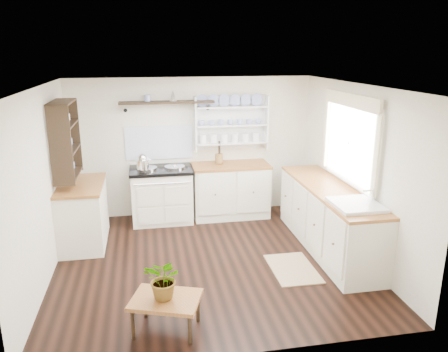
{
  "coord_description": "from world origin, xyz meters",
  "views": [
    {
      "loc": [
        -0.77,
        -5.24,
        2.71
      ],
      "look_at": [
        0.24,
        0.25,
        1.1
      ],
      "focal_mm": 35.0,
      "sensor_mm": 36.0,
      "label": 1
    }
  ],
  "objects": [
    {
      "name": "floor",
      "position": [
        0.0,
        0.0,
        0.0
      ],
      "size": [
        4.0,
        3.8,
        0.01
      ],
      "primitive_type": "cube",
      "color": "black",
      "rests_on": "ground"
    },
    {
      "name": "wall_back",
      "position": [
        0.0,
        1.9,
        1.15
      ],
      "size": [
        4.0,
        0.02,
        2.3
      ],
      "primitive_type": "cube",
      "color": "beige",
      "rests_on": "ground"
    },
    {
      "name": "wall_right",
      "position": [
        2.0,
        0.0,
        1.15
      ],
      "size": [
        0.02,
        3.8,
        2.3
      ],
      "primitive_type": "cube",
      "color": "beige",
      "rests_on": "ground"
    },
    {
      "name": "wall_left",
      "position": [
        -2.0,
        0.0,
        1.15
      ],
      "size": [
        0.02,
        3.8,
        2.3
      ],
      "primitive_type": "cube",
      "color": "beige",
      "rests_on": "ground"
    },
    {
      "name": "ceiling",
      "position": [
        0.0,
        0.0,
        2.3
      ],
      "size": [
        4.0,
        3.8,
        0.01
      ],
      "primitive_type": "cube",
      "color": "white",
      "rests_on": "wall_back"
    },
    {
      "name": "window",
      "position": [
        1.95,
        0.15,
        1.56
      ],
      "size": [
        0.08,
        1.55,
        1.22
      ],
      "color": "white",
      "rests_on": "wall_right"
    },
    {
      "name": "aga_cooker",
      "position": [
        -0.54,
        1.57,
        0.45
      ],
      "size": [
        1.0,
        0.69,
        0.92
      ],
      "color": "white",
      "rests_on": "floor"
    },
    {
      "name": "back_cabinets",
      "position": [
        0.6,
        1.6,
        0.46
      ],
      "size": [
        1.27,
        0.63,
        0.9
      ],
      "color": "silver",
      "rests_on": "floor"
    },
    {
      "name": "right_cabinets",
      "position": [
        1.7,
        0.1,
        0.46
      ],
      "size": [
        0.62,
        2.43,
        0.9
      ],
      "color": "silver",
      "rests_on": "floor"
    },
    {
      "name": "belfast_sink",
      "position": [
        1.7,
        -0.65,
        0.8
      ],
      "size": [
        0.55,
        0.6,
        0.45
      ],
      "color": "white",
      "rests_on": "right_cabinets"
    },
    {
      "name": "left_cabinets",
      "position": [
        -1.7,
        0.9,
        0.46
      ],
      "size": [
        0.62,
        1.13,
        0.9
      ],
      "color": "silver",
      "rests_on": "floor"
    },
    {
      "name": "plate_rack",
      "position": [
        0.65,
        1.86,
        1.56
      ],
      "size": [
        1.2,
        0.22,
        0.9
      ],
      "color": "white",
      "rests_on": "wall_back"
    },
    {
      "name": "high_shelf",
      "position": [
        -0.4,
        1.78,
        1.91
      ],
      "size": [
        1.5,
        0.29,
        0.16
      ],
      "color": "black",
      "rests_on": "wall_back"
    },
    {
      "name": "left_shelving",
      "position": [
        -1.84,
        0.9,
        1.55
      ],
      "size": [
        0.28,
        0.8,
        1.05
      ],
      "primitive_type": "cube",
      "color": "black",
      "rests_on": "wall_left"
    },
    {
      "name": "kettle",
      "position": [
        -0.82,
        1.45,
        1.05
      ],
      "size": [
        0.19,
        0.19,
        0.23
      ],
      "primitive_type": null,
      "color": "silver",
      "rests_on": "aga_cooker"
    },
    {
      "name": "utensil_crock",
      "position": [
        0.42,
        1.68,
        0.99
      ],
      "size": [
        0.13,
        0.13,
        0.15
      ],
      "primitive_type": "cylinder",
      "color": "brown",
      "rests_on": "back_cabinets"
    },
    {
      "name": "center_table",
      "position": [
        -0.65,
        -1.4,
        0.32
      ],
      "size": [
        0.78,
        0.67,
        0.36
      ],
      "rotation": [
        0.0,
        0.0,
        -0.34
      ],
      "color": "brown",
      "rests_on": "floor"
    },
    {
      "name": "potted_plant",
      "position": [
        -0.65,
        -1.4,
        0.57
      ],
      "size": [
        0.5,
        0.49,
        0.42
      ],
      "primitive_type": "imported",
      "rotation": [
        0.0,
        0.0,
        -0.65
      ],
      "color": "#3F7233",
      "rests_on": "center_table"
    },
    {
      "name": "floor_rug",
      "position": [
        1.02,
        -0.42,
        0.01
      ],
      "size": [
        0.55,
        0.85,
        0.02
      ],
      "primitive_type": "cube",
      "rotation": [
        0.0,
        0.0,
        -0.0
      ],
      "color": "#937955",
      "rests_on": "floor"
    }
  ]
}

